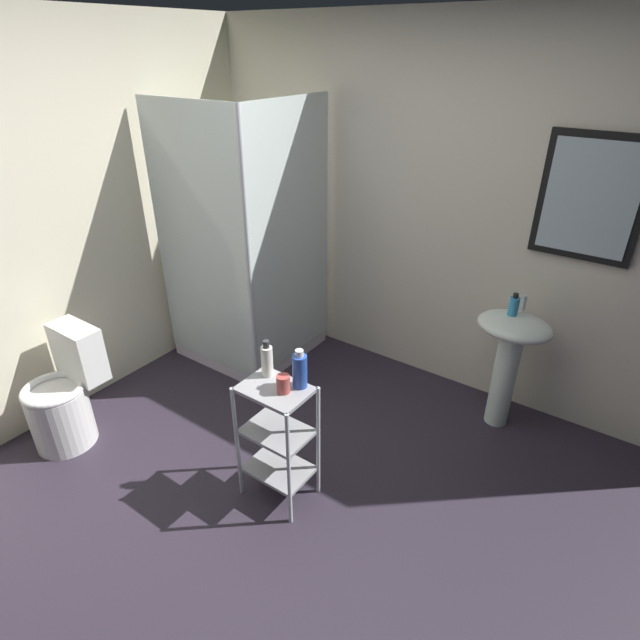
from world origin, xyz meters
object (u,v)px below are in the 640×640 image
(shower_stall, at_px, (250,305))
(toilet, at_px, (65,398))
(storage_cart, at_px, (277,434))
(pedestal_sink, at_px, (510,349))
(shampoo_bottle_blue, at_px, (300,370))
(rinse_cup, at_px, (283,384))
(hand_soap_bottle, at_px, (514,306))
(lotion_bottle_white, at_px, (267,360))

(shower_stall, distance_m, toilet, 1.47)
(toilet, relative_size, storage_cart, 1.03)
(pedestal_sink, bearing_deg, shampoo_bottle_blue, -119.68)
(shower_stall, relative_size, rinse_cup, 20.89)
(toilet, bearing_deg, hand_soap_bottle, 39.07)
(storage_cart, distance_m, rinse_cup, 0.36)
(pedestal_sink, height_order, storage_cart, pedestal_sink)
(storage_cart, bearing_deg, hand_soap_bottle, 60.22)
(hand_soap_bottle, height_order, shampoo_bottle_blue, shampoo_bottle_blue)
(shower_stall, xyz_separation_m, hand_soap_bottle, (1.90, 0.34, 0.41))
(pedestal_sink, bearing_deg, toilet, -141.58)
(toilet, bearing_deg, lotion_bottle_white, 20.26)
(hand_soap_bottle, xyz_separation_m, lotion_bottle_white, (-0.89, -1.30, -0.04))
(shower_stall, xyz_separation_m, storage_cart, (1.12, -1.03, -0.03))
(shower_stall, height_order, lotion_bottle_white, shower_stall)
(storage_cart, bearing_deg, toilet, -163.71)
(storage_cart, relative_size, rinse_cup, 7.73)
(pedestal_sink, height_order, rinse_cup, rinse_cup)
(pedestal_sink, height_order, toilet, pedestal_sink)
(pedestal_sink, relative_size, lotion_bottle_white, 3.82)
(hand_soap_bottle, xyz_separation_m, shampoo_bottle_blue, (-0.69, -1.28, -0.04))
(pedestal_sink, bearing_deg, shower_stall, -170.43)
(toilet, distance_m, storage_cart, 1.47)
(lotion_bottle_white, bearing_deg, rinse_cup, -22.62)
(pedestal_sink, xyz_separation_m, lotion_bottle_white, (-0.92, -1.28, 0.25))
(storage_cart, bearing_deg, shower_stall, 137.42)
(pedestal_sink, bearing_deg, rinse_cup, -119.37)
(shower_stall, bearing_deg, toilet, -101.45)
(toilet, relative_size, hand_soap_bottle, 5.21)
(shower_stall, bearing_deg, rinse_cup, -41.13)
(hand_soap_bottle, relative_size, shampoo_bottle_blue, 0.67)
(shower_stall, bearing_deg, storage_cart, -42.58)
(hand_soap_bottle, bearing_deg, shower_stall, -169.84)
(toilet, xyz_separation_m, lotion_bottle_white, (1.30, 0.48, 0.52))
(lotion_bottle_white, height_order, rinse_cup, lotion_bottle_white)
(shower_stall, height_order, toilet, shower_stall)
(pedestal_sink, xyz_separation_m, hand_soap_bottle, (-0.03, 0.01, 0.29))
(toilet, relative_size, lotion_bottle_white, 3.58)
(shower_stall, xyz_separation_m, lotion_bottle_white, (1.01, -0.96, 0.37))
(rinse_cup, bearing_deg, shower_stall, 138.87)
(storage_cart, height_order, lotion_bottle_white, lotion_bottle_white)
(storage_cart, xyz_separation_m, hand_soap_bottle, (0.78, 1.37, 0.44))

